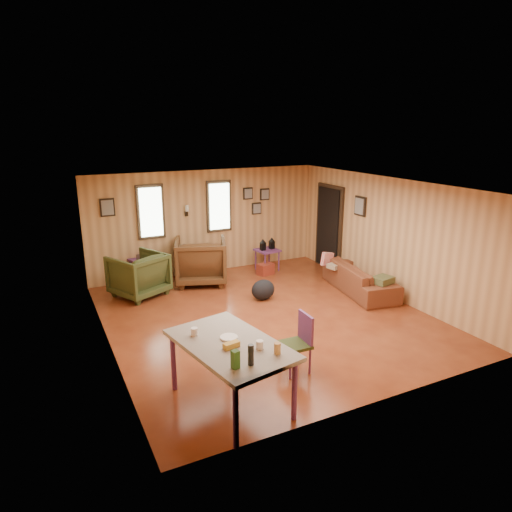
{
  "coord_description": "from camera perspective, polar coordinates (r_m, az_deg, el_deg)",
  "views": [
    {
      "loc": [
        -3.57,
        -6.85,
        3.4
      ],
      "look_at": [
        0.0,
        0.4,
        1.05
      ],
      "focal_mm": 32.0,
      "sensor_mm": 36.0,
      "label": 1
    }
  ],
  "objects": [
    {
      "name": "end_table",
      "position": [
        10.36,
        -13.84,
        -1.23
      ],
      "size": [
        0.66,
        0.63,
        0.68
      ],
      "rotation": [
        0.0,
        0.0,
        0.32
      ],
      "color": "#723578",
      "rests_on": "ground"
    },
    {
      "name": "recliner_brown",
      "position": [
        10.07,
        -6.9,
        -0.34
      ],
      "size": [
        1.35,
        1.31,
        1.1
      ],
      "primitive_type": "imported",
      "rotation": [
        0.0,
        0.0,
        2.8
      ],
      "color": "#4A2D16",
      "rests_on": "ground"
    },
    {
      "name": "dining_table",
      "position": [
        5.67,
        -3.18,
        -11.5
      ],
      "size": [
        1.29,
        1.81,
        1.09
      ],
      "rotation": [
        0.0,
        0.0,
        0.19
      ],
      "color": "gray",
      "rests_on": "ground"
    },
    {
      "name": "room",
      "position": [
        8.35,
        1.43,
        0.95
      ],
      "size": [
        5.54,
        6.04,
        2.44
      ],
      "color": "brown",
      "rests_on": "ground"
    },
    {
      "name": "side_table",
      "position": [
        10.87,
        1.42,
        0.95
      ],
      "size": [
        0.56,
        0.56,
        0.8
      ],
      "rotation": [
        0.0,
        0.0,
        0.13
      ],
      "color": "#723578",
      "rests_on": "ground"
    },
    {
      "name": "recliner_green",
      "position": [
        9.57,
        -14.48,
        -2.03
      ],
      "size": [
        1.25,
        1.22,
        0.98
      ],
      "primitive_type": "imported",
      "rotation": [
        0.0,
        0.0,
        -2.68
      ],
      "color": "#37411D",
      "rests_on": "ground"
    },
    {
      "name": "backpack",
      "position": [
        9.14,
        0.89,
        -4.24
      ],
      "size": [
        0.55,
        0.45,
        0.42
      ],
      "rotation": [
        0.0,
        0.0,
        -0.21
      ],
      "color": "black",
      "rests_on": "ground"
    },
    {
      "name": "dining_chair",
      "position": [
        6.55,
        5.43,
        -10.37
      ],
      "size": [
        0.4,
        0.4,
        0.86
      ],
      "rotation": [
        0.0,
        0.0,
        -0.02
      ],
      "color": "#37411D",
      "rests_on": "ground"
    },
    {
      "name": "sofa_pillows",
      "position": [
        9.58,
        12.34,
        -1.8
      ],
      "size": [
        0.71,
        1.7,
        0.35
      ],
      "rotation": [
        0.0,
        0.0,
        0.2
      ],
      "color": "#494D2B",
      "rests_on": "sofa"
    },
    {
      "name": "sofa",
      "position": [
        9.76,
        12.9,
        -2.17
      ],
      "size": [
        0.92,
        2.08,
        0.79
      ],
      "primitive_type": "imported",
      "rotation": [
        0.0,
        0.0,
        1.4
      ],
      "color": "brown",
      "rests_on": "ground"
    },
    {
      "name": "cooler",
      "position": [
        10.67,
        1.19,
        -1.64
      ],
      "size": [
        0.41,
        0.34,
        0.26
      ],
      "rotation": [
        0.0,
        0.0,
        0.24
      ],
      "color": "maroon",
      "rests_on": "ground"
    }
  ]
}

